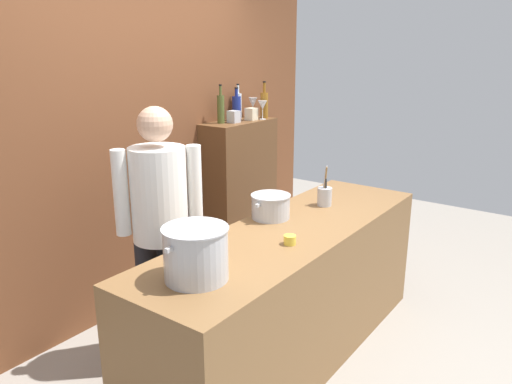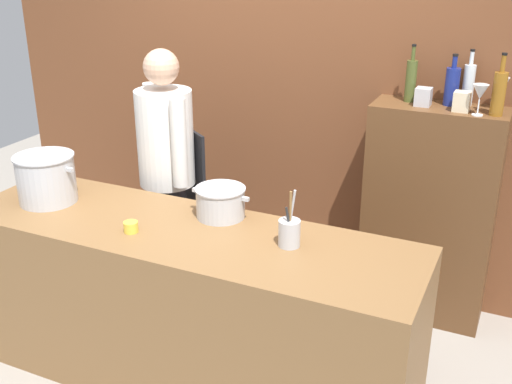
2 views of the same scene
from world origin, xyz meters
name	(u,v)px [view 1 (image 1 of 2)]	position (x,y,z in m)	size (l,w,h in m)	color
ground_plane	(288,354)	(0.00, 0.00, 0.00)	(8.00, 8.00, 0.00)	gray
brick_back_panel	(134,115)	(0.00, 1.40, 1.50)	(4.40, 0.10, 3.00)	brown
prep_counter	(290,294)	(0.00, 0.00, 0.45)	(2.41, 0.70, 0.90)	brown
bar_cabinet	(240,194)	(1.00, 1.19, 0.68)	(0.76, 0.32, 1.35)	brown
chef	(160,220)	(-0.50, 0.64, 0.96)	(0.46, 0.42, 1.66)	black
stockpot_large	(196,253)	(-0.86, 0.00, 1.03)	(0.38, 0.32, 0.26)	#B7BABF
stockpot_small	(271,206)	(0.09, 0.22, 0.98)	(0.32, 0.26, 0.16)	#B7BABF
utensil_crock	(325,196)	(0.54, 0.06, 0.97)	(0.10, 0.10, 0.29)	#B7BABF
butter_jar	(290,240)	(-0.22, -0.13, 0.93)	(0.07, 0.07, 0.05)	yellow
wine_bottle_cobalt	(237,107)	(1.04, 1.25, 1.47)	(0.08, 0.08, 0.29)	navy
wine_bottle_olive	(221,108)	(0.81, 1.24, 1.48)	(0.06, 0.06, 0.33)	#475123
wine_bottle_amber	(264,104)	(1.30, 1.13, 1.48)	(0.07, 0.07, 0.34)	#8C5919
wine_bottle_clear	(238,105)	(1.12, 1.29, 1.48)	(0.06, 0.06, 0.32)	silver
wine_glass_tall	(263,106)	(1.21, 1.08, 1.48)	(0.08, 0.08, 0.17)	silver
wine_glass_short	(253,103)	(1.30, 1.26, 1.48)	(0.08, 0.08, 0.18)	silver
spice_tin_silver	(234,117)	(0.90, 1.17, 1.41)	(0.09, 0.09, 0.10)	#B2B2B7
spice_tin_cream	(251,114)	(1.12, 1.14, 1.41)	(0.09, 0.09, 0.11)	beige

